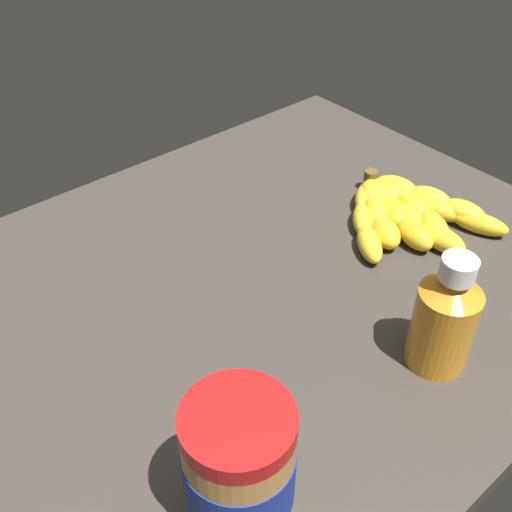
{
  "coord_description": "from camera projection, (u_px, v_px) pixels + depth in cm",
  "views": [
    {
      "loc": [
        38.82,
        42.92,
        50.58
      ],
      "look_at": [
        2.73,
        0.35,
        4.83
      ],
      "focal_mm": 42.29,
      "sensor_mm": 36.0,
      "label": 1
    }
  ],
  "objects": [
    {
      "name": "banana_bunch",
      "position": [
        404.0,
        211.0,
        0.85
      ],
      "size": [
        21.13,
        22.1,
        3.64
      ],
      "color": "yellow",
      "rests_on": "ground_plane"
    },
    {
      "name": "honey_bottle",
      "position": [
        445.0,
        318.0,
        0.62
      ],
      "size": [
        6.55,
        6.55,
        14.13
      ],
      "color": "orange",
      "rests_on": "ground_plane"
    },
    {
      "name": "peanut_butter_jar",
      "position": [
        239.0,
        471.0,
        0.48
      ],
      "size": [
        9.02,
        9.02,
        14.29
      ],
      "color": "#BF8442",
      "rests_on": "ground_plane"
    },
    {
      "name": "ground_plane",
      "position": [
        270.0,
        284.0,
        0.78
      ],
      "size": [
        84.95,
        69.13,
        3.13
      ],
      "primitive_type": "cube",
      "color": "#38332D"
    }
  ]
}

